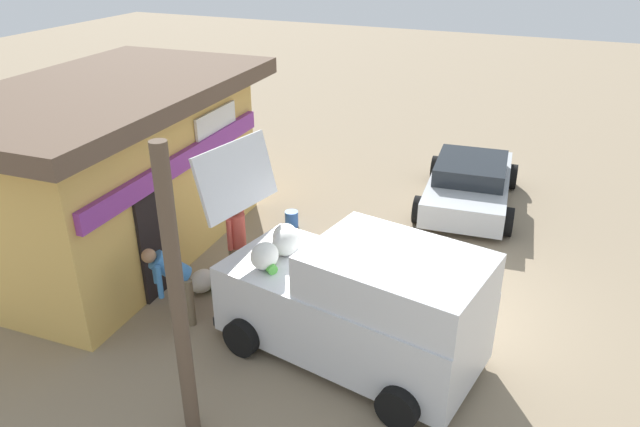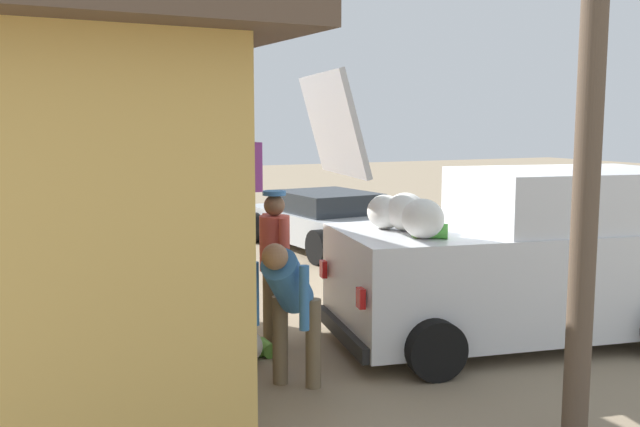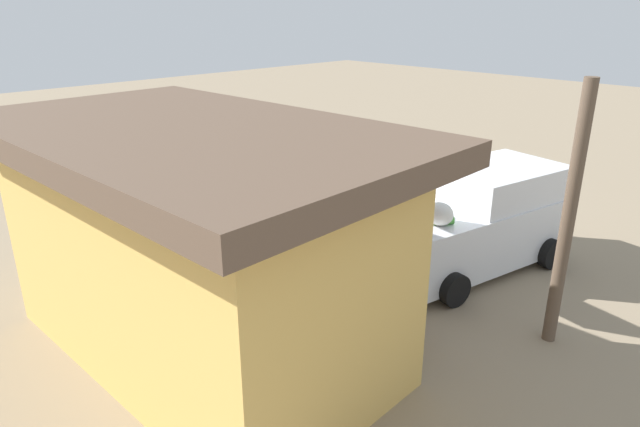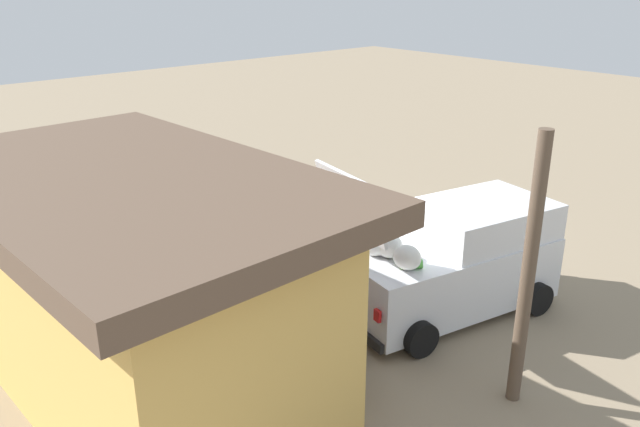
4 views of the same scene
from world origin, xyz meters
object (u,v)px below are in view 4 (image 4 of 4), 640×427
(delivery_van, at_px, (453,260))
(unloaded_banana_pile, at_px, (295,347))
(vendor_standing, at_px, (306,283))
(paint_bucket, at_px, (218,278))
(storefront_bar, at_px, (138,287))
(customer_bending, at_px, (344,330))
(parked_sedan, at_px, (271,191))

(delivery_van, xyz_separation_m, unloaded_banana_pile, (0.63, 3.23, -0.81))
(vendor_standing, distance_m, unloaded_banana_pile, 1.08)
(vendor_standing, distance_m, paint_bucket, 2.73)
(storefront_bar, height_order, unloaded_banana_pile, storefront_bar)
(customer_bending, bearing_deg, storefront_bar, 55.68)
(customer_bending, bearing_deg, paint_bucket, -3.76)
(vendor_standing, relative_size, unloaded_banana_pile, 2.39)
(delivery_van, height_order, parked_sedan, delivery_van)
(delivery_van, bearing_deg, unloaded_banana_pile, 78.92)
(delivery_van, distance_m, paint_bucket, 4.64)
(customer_bending, xyz_separation_m, paint_bucket, (3.97, -0.26, -0.72))
(storefront_bar, bearing_deg, delivery_van, -102.97)
(delivery_van, bearing_deg, paint_bucket, 38.21)
(vendor_standing, relative_size, paint_bucket, 4.80)
(vendor_standing, bearing_deg, paint_bucket, 3.37)
(customer_bending, relative_size, paint_bucket, 4.02)
(unloaded_banana_pile, bearing_deg, customer_bending, -172.25)
(storefront_bar, height_order, paint_bucket, storefront_bar)
(customer_bending, relative_size, unloaded_banana_pile, 2.00)
(paint_bucket, bearing_deg, customer_bending, 176.24)
(parked_sedan, distance_m, unloaded_banana_pile, 6.86)
(vendor_standing, bearing_deg, parked_sedan, -31.37)
(parked_sedan, relative_size, unloaded_banana_pile, 5.55)
(customer_bending, xyz_separation_m, unloaded_banana_pile, (1.02, 0.14, -0.74))
(unloaded_banana_pile, bearing_deg, paint_bucket, -7.69)
(delivery_van, xyz_separation_m, vendor_standing, (1.00, 2.67, 0.04))
(delivery_van, relative_size, customer_bending, 3.08)
(storefront_bar, height_order, delivery_van, storefront_bar)
(delivery_van, xyz_separation_m, paint_bucket, (3.59, 2.83, -0.80))
(customer_bending, bearing_deg, unloaded_banana_pile, 7.75)
(parked_sedan, relative_size, customer_bending, 2.78)
(parked_sedan, bearing_deg, storefront_bar, 129.75)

